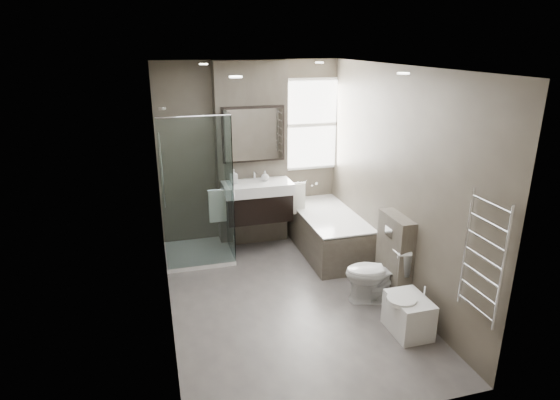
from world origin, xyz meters
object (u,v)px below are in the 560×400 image
object	(u,v)px
bathtub	(328,230)
toilet	(376,273)
bidet	(408,314)
vanity	(258,200)

from	to	relation	value
bathtub	toilet	xyz separation A→B (m)	(0.05, -1.39, 0.03)
bathtub	toilet	world-z (taller)	toilet
toilet	bidet	size ratio (longest dim) A/B	1.36
vanity	bathtub	xyz separation A→B (m)	(0.92, -0.33, -0.43)
bathtub	bidet	xyz separation A→B (m)	(0.09, -2.04, -0.11)
vanity	bidet	bearing A→B (deg)	-66.81
vanity	bidet	size ratio (longest dim) A/B	1.87
vanity	bathtub	bearing A→B (deg)	-19.37
bathtub	bidet	world-z (taller)	bathtub
bidet	toilet	bearing A→B (deg)	93.88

